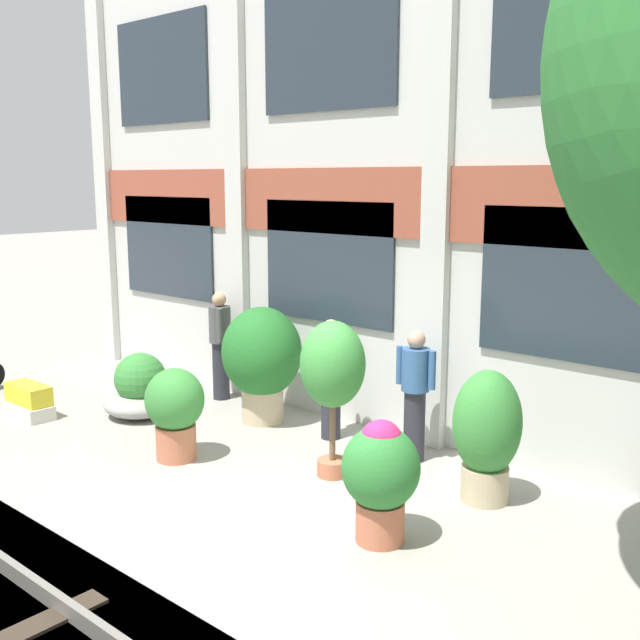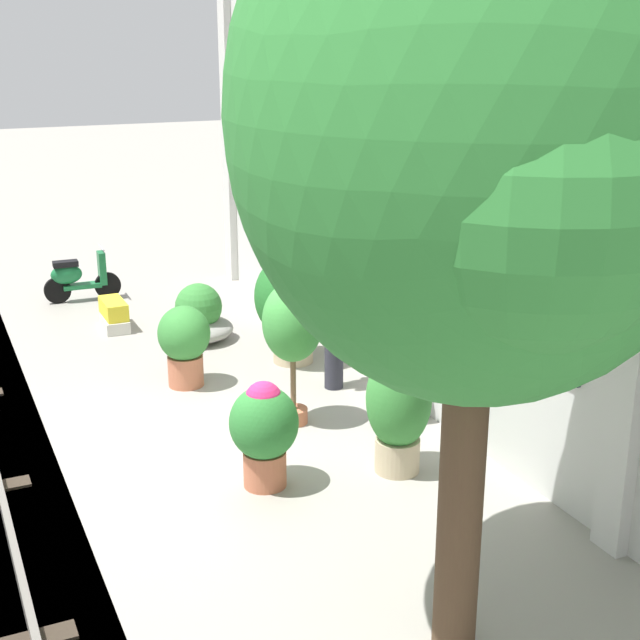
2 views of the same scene
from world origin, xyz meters
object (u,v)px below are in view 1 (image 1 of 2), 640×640
Objects in this scene: potted_plant_low_pan at (333,369)px; potted_plant_ribbed_drum at (381,472)px; resident_by_doorway at (331,375)px; potted_plant_square_trough at (29,401)px; potted_plant_stone_basin at (487,431)px; potted_plant_wide_bowl at (141,391)px; potted_plant_glazed_jar at (262,357)px; potted_plant_fluted_column at (175,408)px; resident_watching_tracks at (220,342)px; resident_near_plants at (415,392)px.

potted_plant_low_pan is 1.53× the size of potted_plant_ribbed_drum.
potted_plant_square_trough is at bearing -23.05° from resident_by_doorway.
potted_plant_stone_basin reaches higher than potted_plant_wide_bowl.
potted_plant_glazed_jar is at bearing 152.44° from potted_plant_ribbed_drum.
potted_plant_low_pan is at bearing 146.23° from potted_plant_ribbed_drum.
potted_plant_fluted_column is 2.07m from resident_by_doorway.
potted_plant_stone_basin is 5.29m from potted_plant_wide_bowl.
resident_by_doorway is (-2.52, 0.42, 0.08)m from potted_plant_stone_basin.
potted_plant_glazed_jar reaches higher than potted_plant_fluted_column.
potted_plant_low_pan is 3.68m from potted_plant_wide_bowl.
resident_by_doorway is 2.48m from resident_watching_tracks.
resident_watching_tracks is at bearing 164.52° from potted_plant_glazed_jar.
potted_plant_fluted_column is (1.78, -0.75, 0.28)m from potted_plant_wide_bowl.
potted_plant_stone_basin is at bearing -4.76° from potted_plant_glazed_jar.
potted_plant_low_pan reaches higher than potted_plant_fluted_column.
potted_plant_fluted_column is (-1.78, -0.87, -0.63)m from potted_plant_low_pan.
resident_near_plants is at bearing 15.99° from potted_plant_wide_bowl.
potted_plant_glazed_jar is 1.19m from resident_by_doorway.
potted_plant_ribbed_drum is 3.85m from potted_plant_glazed_jar.
potted_plant_ribbed_drum is 5.16m from resident_watching_tracks.
resident_by_doorway is (3.88, 2.20, 0.63)m from potted_plant_square_trough.
potted_plant_ribbed_drum is 2.17m from resident_near_plants.
potted_plant_wide_bowl is at bearing -172.74° from potted_plant_stone_basin.
potted_plant_fluted_column is (2.95, 0.36, 0.42)m from potted_plant_square_trough.
potted_plant_glazed_jar is 0.98× the size of resident_watching_tracks.
resident_by_doorway reaches higher than potted_plant_wide_bowl.
resident_watching_tracks is at bearing 155.55° from potted_plant_ribbed_drum.
resident_by_doorway is at bearing 5.29° from potted_plant_glazed_jar.
potted_plant_glazed_jar is at bearing 157.10° from potted_plant_low_pan.
potted_plant_low_pan is at bearing -161.83° from potted_plant_stone_basin.
potted_plant_stone_basin is at bearing 7.26° from potted_plant_wide_bowl.
potted_plant_fluted_column is (-3.16, 0.05, -0.04)m from potted_plant_ribbed_drum.
potted_plant_glazed_jar is (2.70, 2.09, 0.71)m from potted_plant_square_trough.
potted_plant_ribbed_drum is at bearing -27.56° from potted_plant_glazed_jar.
potted_plant_ribbed_drum is at bearing -9.24° from potted_plant_wide_bowl.
potted_plant_glazed_jar is at bearing 37.67° from potted_plant_square_trough.
potted_plant_ribbed_drum is (1.38, -0.92, -0.59)m from potted_plant_low_pan.
resident_by_doorway reaches higher than potted_plant_stone_basin.
resident_by_doorway is (2.71, 1.09, 0.49)m from potted_plant_wide_bowl.
potted_plant_glazed_jar is 1.01× the size of resident_near_plants.
potted_plant_low_pan is 1.13× the size of resident_near_plants.
potted_plant_stone_basin is at bearing 118.06° from resident_by_doorway.
potted_plant_ribbed_drum is at bearing 2.88° from potted_plant_square_trough.
potted_plant_wide_bowl is 1.90m from potted_plant_glazed_jar.
potted_plant_low_pan is at bearing 1.89° from potted_plant_wide_bowl.
potted_plant_stone_basin is 6.67m from potted_plant_square_trough.
resident_near_plants reaches higher than potted_plant_ribbed_drum.
potted_plant_ribbed_drum reaches higher than potted_plant_fluted_column.
resident_near_plants is at bearing 130.19° from resident_by_doorway.
potted_plant_square_trough is 2.90m from resident_watching_tracks.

